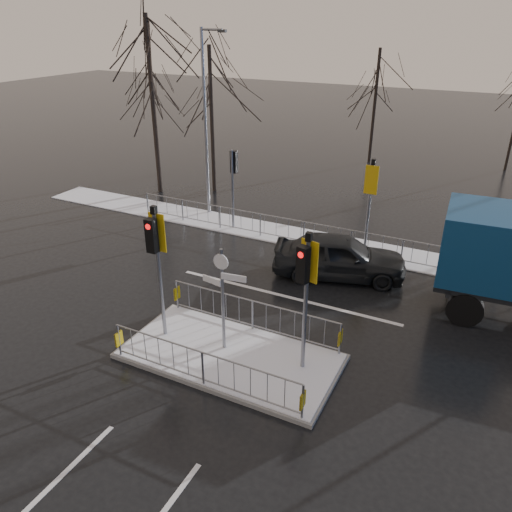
% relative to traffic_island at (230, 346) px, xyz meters
% --- Properties ---
extents(ground, '(120.00, 120.00, 0.00)m').
position_rel_traffic_island_xyz_m(ground, '(0.01, -0.01, -0.39)').
color(ground, black).
rests_on(ground, ground).
extents(snow_verge, '(30.00, 2.00, 0.04)m').
position_rel_traffic_island_xyz_m(snow_verge, '(0.01, 8.59, -0.37)').
color(snow_verge, white).
rests_on(snow_verge, ground).
extents(lane_markings, '(8.00, 11.38, 0.01)m').
position_rel_traffic_island_xyz_m(lane_markings, '(0.01, -0.34, -0.39)').
color(lane_markings, silver).
rests_on(lane_markings, ground).
extents(traffic_island, '(6.00, 3.04, 4.15)m').
position_rel_traffic_island_xyz_m(traffic_island, '(0.00, 0.00, 0.00)').
color(traffic_island, slate).
rests_on(traffic_island, ground).
extents(far_kerb_fixtures, '(18.00, 0.65, 3.83)m').
position_rel_traffic_island_xyz_m(far_kerb_fixtures, '(0.31, 8.08, 0.63)').
color(far_kerb_fixtures, gray).
rests_on(far_kerb_fixtures, ground).
extents(car_far_lane, '(5.08, 3.17, 1.61)m').
position_rel_traffic_island_xyz_m(car_far_lane, '(1.16, 6.01, 0.42)').
color(car_far_lane, black).
rests_on(car_far_lane, ground).
extents(tree_near_a, '(4.75, 4.75, 8.97)m').
position_rel_traffic_island_xyz_m(tree_near_a, '(-10.49, 10.99, 5.72)').
color(tree_near_a, black).
rests_on(tree_near_a, ground).
extents(tree_near_b, '(4.00, 4.00, 7.55)m').
position_rel_traffic_island_xyz_m(tree_near_b, '(-7.99, 12.49, 4.76)').
color(tree_near_b, black).
rests_on(tree_near_b, ground).
extents(tree_near_c, '(3.50, 3.50, 6.61)m').
position_rel_traffic_island_xyz_m(tree_near_c, '(-12.49, 13.49, 4.11)').
color(tree_near_c, black).
rests_on(tree_near_c, ground).
extents(tree_far_a, '(3.75, 3.75, 7.08)m').
position_rel_traffic_island_xyz_m(tree_far_a, '(-1.99, 21.99, 4.43)').
color(tree_far_a, black).
rests_on(tree_far_a, ground).
extents(street_lamp_left, '(1.25, 0.18, 8.20)m').
position_rel_traffic_island_xyz_m(street_lamp_left, '(-6.42, 9.49, 4.10)').
color(street_lamp_left, gray).
rests_on(street_lamp_left, ground).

